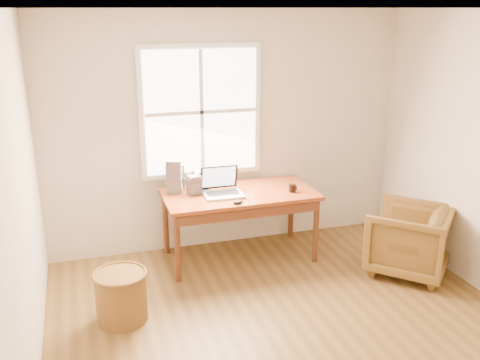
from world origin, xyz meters
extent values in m
cube|color=brown|center=(0.00, 0.00, -0.01)|extent=(4.00, 4.50, 0.02)
cube|color=white|center=(0.00, 0.00, 2.61)|extent=(4.00, 4.50, 0.02)
cube|color=beige|center=(0.00, 2.26, 1.30)|extent=(4.00, 0.02, 2.60)
cube|color=beige|center=(-2.01, 0.00, 1.30)|extent=(0.02, 4.50, 2.60)
cube|color=silver|center=(-0.30, 2.22, 1.55)|extent=(1.32, 0.05, 1.42)
cube|color=white|center=(-0.30, 2.19, 1.55)|extent=(1.20, 0.02, 1.30)
cube|color=silver|center=(-0.30, 2.18, 1.55)|extent=(0.04, 0.02, 1.30)
cube|color=silver|center=(-0.30, 2.18, 1.55)|extent=(1.20, 0.02, 0.04)
cube|color=brown|center=(0.00, 1.80, 0.73)|extent=(1.60, 0.80, 0.04)
imported|color=brown|center=(1.55, 0.98, 0.35)|extent=(1.08, 1.08, 0.70)
cylinder|color=brown|center=(-1.34, 0.93, 0.22)|extent=(0.46, 0.46, 0.44)
ellipsoid|color=black|center=(-0.12, 1.47, 0.77)|extent=(0.11, 0.07, 0.03)
cylinder|color=black|center=(0.54, 1.65, 0.79)|extent=(0.08, 0.08, 0.08)
cube|color=#B4B8C0|center=(-0.59, 2.14, 0.88)|extent=(0.14, 0.13, 0.26)
cube|color=#292A2F|center=(-0.46, 1.89, 0.85)|extent=(0.15, 0.14, 0.20)
cube|color=#989AA5|center=(-0.65, 2.01, 0.93)|extent=(0.19, 0.18, 0.35)
cube|color=#B4B9C0|center=(-0.36, 2.03, 0.85)|extent=(0.18, 0.16, 0.20)
camera|label=1|loc=(-1.57, -3.27, 2.60)|focal=40.00mm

